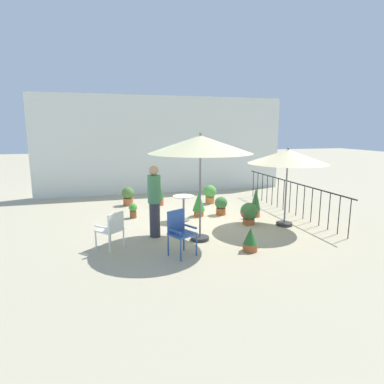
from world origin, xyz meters
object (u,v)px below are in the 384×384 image
cafe_table_0 (184,204)px  patio_chair_0 (180,229)px  standing_person (154,200)px  potted_plant_3 (210,193)px  potted_plant_8 (250,240)px  potted_plant_2 (221,205)px  patio_chair_1 (112,228)px  potted_plant_6 (256,202)px  potted_plant_7 (133,210)px  potted_plant_4 (249,213)px  patio_umbrella_0 (200,145)px  potted_plant_0 (199,203)px  potted_plant_1 (160,194)px  potted_plant_5 (128,195)px  patio_umbrella_1 (288,157)px

cafe_table_0 → patio_chair_0: 2.63m
cafe_table_0 → standing_person: standing_person is taller
potted_plant_3 → potted_plant_8: bearing=-97.9°
potted_plant_2 → cafe_table_0: bearing=-165.6°
patio_chair_1 → potted_plant_6: size_ratio=0.92×
potted_plant_7 → potted_plant_4: bearing=-26.7°
patio_chair_1 → potted_plant_6: potted_plant_6 is taller
potted_plant_2 → potted_plant_3: (0.18, 1.60, 0.06)m
patio_umbrella_0 → potted_plant_6: bearing=35.2°
potted_plant_4 → standing_person: 2.80m
potted_plant_3 → potted_plant_6: size_ratio=0.73×
potted_plant_2 → potted_plant_7: size_ratio=1.25×
patio_umbrella_0 → potted_plant_6: patio_umbrella_0 is taller
potted_plant_0 → potted_plant_2: bearing=-1.1°
potted_plant_4 → potted_plant_8: bearing=-114.4°
potted_plant_8 → potted_plant_1: bearing=103.2°
potted_plant_8 → standing_person: bearing=140.4°
standing_person → potted_plant_5: bearing=95.8°
patio_umbrella_1 → standing_person: size_ratio=1.22×
cafe_table_0 → potted_plant_6: potted_plant_6 is taller
patio_chair_0 → potted_plant_5: 4.99m
standing_person → potted_plant_0: bearing=44.3°
potted_plant_1 → standing_person: (-0.71, -3.33, 0.52)m
potted_plant_0 → potted_plant_7: potted_plant_0 is taller
potted_plant_0 → potted_plant_8: bearing=-85.4°
potted_plant_5 → potted_plant_6: size_ratio=0.72×
patio_chair_0 → potted_plant_0: 3.15m
patio_umbrella_1 → potted_plant_7: bearing=154.3°
patio_chair_0 → potted_plant_6: patio_chair_0 is taller
cafe_table_0 → potted_plant_3: 2.42m
potted_plant_5 → standing_person: standing_person is taller
potted_plant_4 → potted_plant_7: size_ratio=1.34×
patio_umbrella_0 → potted_plant_0: patio_umbrella_0 is taller
standing_person → patio_chair_1: bearing=-150.7°
patio_chair_1 → standing_person: 1.28m
cafe_table_0 → potted_plant_5: cafe_table_0 is taller
potted_plant_2 → potted_plant_4: potted_plant_4 is taller
potted_plant_1 → potted_plant_5: (-1.08, 0.29, -0.05)m
cafe_table_0 → potted_plant_0: (0.57, 0.34, -0.10)m
potted_plant_3 → patio_umbrella_1: bearing=-70.5°
patio_umbrella_1 → potted_plant_2: patio_umbrella_1 is taller
potted_plant_6 → potted_plant_7: size_ratio=1.99×
potted_plant_3 → potted_plant_2: bearing=-96.3°
patio_umbrella_1 → potted_plant_0: bearing=142.0°
patio_umbrella_1 → cafe_table_0: size_ratio=2.93×
patio_chair_1 → potted_plant_7: size_ratio=1.84×
patio_umbrella_1 → potted_plant_6: size_ratio=2.37×
potted_plant_1 → potted_plant_3: 1.80m
patio_chair_0 → potted_plant_4: size_ratio=1.56×
potted_plant_7 → standing_person: standing_person is taller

